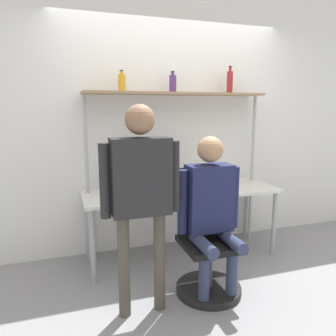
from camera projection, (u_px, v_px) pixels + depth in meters
ground_plane at (194, 270)px, 3.22m from camera, size 12.00×12.00×0.00m
wall_back at (171, 128)px, 3.67m from camera, size 8.00×0.06×2.70m
desk at (182, 196)px, 3.44m from camera, size 2.04×0.69×0.73m
shelf_unit at (177, 112)px, 3.45m from camera, size 1.94×0.32×1.73m
monitor at (141, 164)px, 3.44m from camera, size 0.63×0.23×0.49m
laptop at (180, 185)px, 3.35m from camera, size 0.33×0.24×0.25m
cell_phone at (205, 191)px, 3.37m from camera, size 0.07×0.15×0.01m
office_chair at (207, 260)px, 2.82m from camera, size 0.56×0.56×0.92m
person_seated at (211, 204)px, 2.68m from camera, size 0.55×0.47×1.35m
person_standing at (141, 185)px, 2.39m from camera, size 0.60×0.22×1.60m
bottle_red at (230, 82)px, 3.58m from camera, size 0.07×0.07×0.29m
bottle_amber at (122, 83)px, 3.22m from camera, size 0.07×0.07×0.20m
bottle_purple at (173, 83)px, 3.38m from camera, size 0.07×0.07×0.21m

